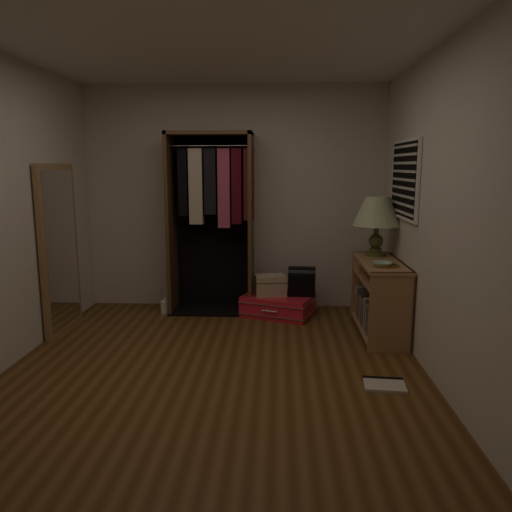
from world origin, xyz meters
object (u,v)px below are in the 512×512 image
at_px(black_bag, 302,280).
at_px(white_jug, 165,307).
at_px(floor_mirror, 60,249).
at_px(pink_suitcase, 278,305).
at_px(open_wardrobe, 213,207).
at_px(console_bookshelf, 378,295).
at_px(train_case, 270,285).
at_px(table_lamp, 377,213).

xyz_separation_m(black_bag, white_jug, (-1.57, -0.02, -0.33)).
bearing_deg(black_bag, floor_mirror, -162.16).
bearing_deg(pink_suitcase, open_wardrobe, -173.39).
xyz_separation_m(console_bookshelf, train_case, (-1.10, 0.55, -0.04)).
bearing_deg(black_bag, pink_suitcase, -172.44).
bearing_deg(pink_suitcase, table_lamp, 3.63).
bearing_deg(white_jug, open_wardrobe, 17.45).
relative_size(black_bag, table_lamp, 0.53).
distance_m(floor_mirror, pink_suitcase, 2.42).
xyz_separation_m(pink_suitcase, table_lamp, (1.01, -0.29, 1.08)).
height_order(train_case, black_bag, black_bag).
bearing_deg(floor_mirror, console_bookshelf, 0.64).
bearing_deg(white_jug, console_bookshelf, -13.68).
xyz_separation_m(pink_suitcase, white_jug, (-1.30, 0.00, -0.04)).
bearing_deg(train_case, console_bookshelf, -35.92).
distance_m(console_bookshelf, floor_mirror, 3.27).
relative_size(console_bookshelf, floor_mirror, 0.66).
bearing_deg(white_jug, pink_suitcase, -0.01).
bearing_deg(console_bookshelf, black_bag, 142.16).
relative_size(pink_suitcase, table_lamp, 1.47).
relative_size(table_lamp, white_jug, 3.42).
distance_m(open_wardrobe, train_case, 1.11).
distance_m(open_wardrobe, floor_mirror, 1.71).
distance_m(console_bookshelf, black_bag, 0.95).
height_order(black_bag, white_jug, black_bag).
distance_m(pink_suitcase, train_case, 0.25).
distance_m(pink_suitcase, black_bag, 0.39).
height_order(open_wardrobe, pink_suitcase, open_wardrobe).
xyz_separation_m(open_wardrobe, black_bag, (1.02, -0.16, -0.82)).
relative_size(floor_mirror, black_bag, 5.14).
bearing_deg(open_wardrobe, white_jug, -162.55).
bearing_deg(train_case, open_wardrobe, 155.01).
height_order(console_bookshelf, table_lamp, table_lamp).
height_order(floor_mirror, black_bag, floor_mirror).
height_order(console_bookshelf, open_wardrobe, open_wardrobe).
bearing_deg(black_bag, open_wardrobe, 175.19).
bearing_deg(floor_mirror, train_case, 15.38).
distance_m(open_wardrobe, table_lamp, 1.83).
bearing_deg(table_lamp, black_bag, 157.78).
bearing_deg(floor_mirror, black_bag, 13.90).
height_order(console_bookshelf, floor_mirror, floor_mirror).
xyz_separation_m(console_bookshelf, black_bag, (-0.75, 0.58, 0.01)).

